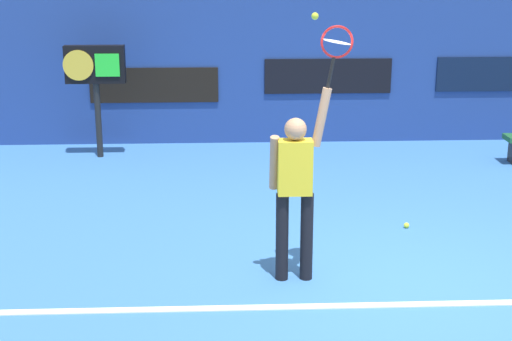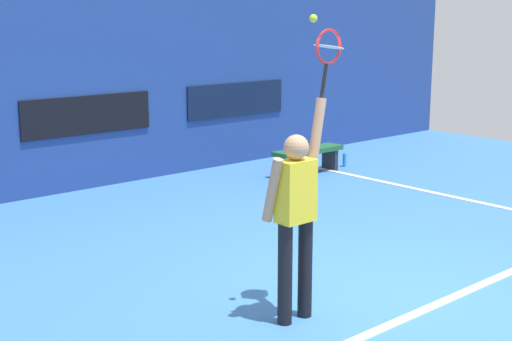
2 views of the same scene
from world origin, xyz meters
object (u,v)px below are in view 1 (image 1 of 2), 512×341
object	(u,v)px
tennis_racket	(336,46)
scoreboard_clock	(95,70)
tennis_ball	(315,16)
spare_ball	(406,225)
tennis_player	(295,185)

from	to	relation	value
tennis_racket	scoreboard_clock	distance (m)	5.89
tennis_ball	spare_ball	bearing A→B (deg)	46.56
spare_ball	tennis_player	bearing A→B (deg)	-137.13
tennis_player	scoreboard_clock	size ratio (longest dim) A/B	1.09
scoreboard_clock	tennis_racket	bearing A→B (deg)	-57.61
tennis_racket	spare_ball	world-z (taller)	tennis_racket
tennis_player	tennis_ball	xyz separation A→B (m)	(0.16, -0.02, 1.65)
tennis_player	tennis_racket	world-z (taller)	tennis_racket
tennis_player	tennis_ball	size ratio (longest dim) A/B	29.25
tennis_ball	scoreboard_clock	bearing A→B (deg)	120.50
tennis_player	spare_ball	bearing A→B (deg)	42.87
tennis_ball	spare_ball	distance (m)	3.28
tennis_player	scoreboard_clock	world-z (taller)	tennis_player
tennis_player	spare_ball	world-z (taller)	tennis_player
tennis_player	tennis_racket	size ratio (longest dim) A/B	3.19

